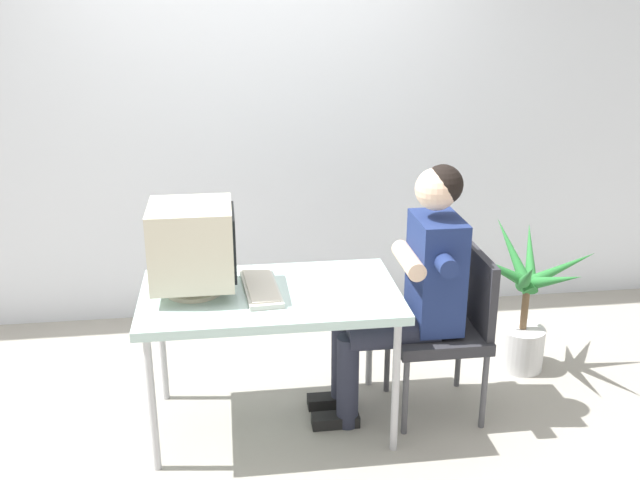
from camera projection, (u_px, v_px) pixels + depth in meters
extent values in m
plane|color=#9E998E|center=(273.00, 422.00, 3.67)|extent=(12.00, 12.00, 0.00)
cube|color=silver|center=(300.00, 87.00, 4.52)|extent=(8.00, 0.10, 3.00)
cylinder|color=#B7B7BC|center=(152.00, 404.00, 3.21)|extent=(0.04, 0.04, 0.68)
cylinder|color=#B7B7BC|center=(396.00, 387.00, 3.35)|extent=(0.04, 0.04, 0.68)
cylinder|color=#B7B7BC|center=(162.00, 342.00, 3.77)|extent=(0.04, 0.04, 0.68)
cylinder|color=#B7B7BC|center=(370.00, 329.00, 3.91)|extent=(0.04, 0.04, 0.68)
cube|color=silver|center=(270.00, 296.00, 3.44)|extent=(1.23, 0.73, 0.04)
cylinder|color=beige|center=(195.00, 290.00, 3.42)|extent=(0.26, 0.26, 0.02)
cylinder|color=beige|center=(194.00, 285.00, 3.41)|extent=(0.06, 0.06, 0.04)
cube|color=beige|center=(192.00, 244.00, 3.34)|extent=(0.38, 0.38, 0.37)
cube|color=black|center=(234.00, 242.00, 3.37)|extent=(0.01, 0.32, 0.30)
cube|color=silver|center=(261.00, 288.00, 3.45)|extent=(0.19, 0.48, 0.02)
cube|color=beige|center=(261.00, 285.00, 3.44)|extent=(0.16, 0.43, 0.01)
cylinder|color=#4C4C51|center=(405.00, 397.00, 3.52)|extent=(0.03, 0.03, 0.41)
cylinder|color=#4C4C51|center=(484.00, 391.00, 3.57)|extent=(0.03, 0.03, 0.41)
cylinder|color=#4C4C51|center=(387.00, 357.00, 3.89)|extent=(0.03, 0.03, 0.41)
cylinder|color=#4C4C51|center=(459.00, 353.00, 3.94)|extent=(0.03, 0.03, 0.41)
cube|color=#2D2D33|center=(436.00, 332.00, 3.65)|extent=(0.46, 0.46, 0.06)
cube|color=#2D2D33|center=(479.00, 290.00, 3.60)|extent=(0.04, 0.41, 0.38)
cube|color=navy|center=(436.00, 272.00, 3.53)|extent=(0.22, 0.34, 0.56)
sphere|color=beige|center=(436.00, 189.00, 3.39)|extent=(0.20, 0.20, 0.20)
sphere|color=black|center=(443.00, 185.00, 3.39)|extent=(0.19, 0.19, 0.19)
cylinder|color=#262838|center=(393.00, 335.00, 3.52)|extent=(0.45, 0.14, 0.14)
cylinder|color=#262838|center=(385.00, 319.00, 3.68)|extent=(0.45, 0.14, 0.14)
cylinder|color=#262838|center=(348.00, 382.00, 3.57)|extent=(0.11, 0.11, 0.49)
cylinder|color=#262838|center=(342.00, 364.00, 3.74)|extent=(0.11, 0.11, 0.49)
cube|color=black|center=(335.00, 420.00, 3.63)|extent=(0.24, 0.09, 0.06)
cube|color=black|center=(330.00, 401.00, 3.80)|extent=(0.24, 0.09, 0.06)
cylinder|color=navy|center=(445.00, 264.00, 3.31)|extent=(0.09, 0.14, 0.09)
cylinder|color=navy|center=(422.00, 236.00, 3.68)|extent=(0.09, 0.14, 0.09)
cylinder|color=beige|center=(409.00, 260.00, 3.49)|extent=(0.09, 0.34, 0.09)
cylinder|color=silver|center=(521.00, 348.00, 4.16)|extent=(0.26, 0.26, 0.25)
cylinder|color=brown|center=(525.00, 306.00, 4.07)|extent=(0.04, 0.04, 0.28)
cone|color=#2A7835|center=(558.00, 270.00, 4.03)|extent=(0.46, 0.09, 0.25)
cone|color=#2A7835|center=(530.00, 256.00, 4.13)|extent=(0.21, 0.41, 0.36)
cone|color=#2A7835|center=(513.00, 254.00, 4.09)|extent=(0.19, 0.37, 0.40)
cone|color=#2A7835|center=(500.00, 270.00, 3.99)|extent=(0.45, 0.11, 0.29)
cone|color=#2A7835|center=(527.00, 277.00, 3.85)|extent=(0.22, 0.42, 0.34)
cone|color=#2A7835|center=(553.00, 281.00, 3.87)|extent=(0.21, 0.44, 0.30)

